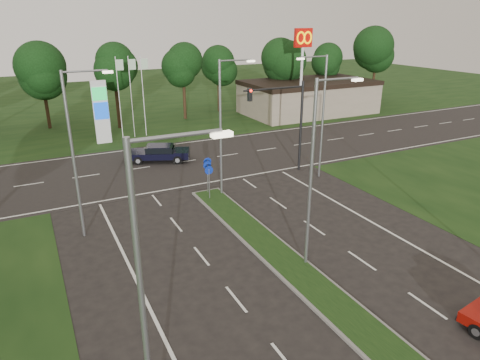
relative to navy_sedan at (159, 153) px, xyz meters
name	(u,v)px	position (x,y,z in m)	size (l,w,h in m)	color
ground	(381,348)	(0.85, -25.12, -0.74)	(160.00, 160.00, 0.00)	black
verge_far	(105,103)	(0.85, 29.88, -0.74)	(160.00, 50.00, 0.02)	black
cross_road	(174,163)	(0.85, -1.12, -0.74)	(160.00, 12.00, 0.02)	black
median_kerb	(316,289)	(0.85, -21.12, -0.68)	(2.00, 26.00, 0.12)	slate
commercial_building	(308,97)	(22.85, 10.88, 1.26)	(16.00, 9.00, 4.00)	gray
streetlight_median_near	(315,166)	(1.85, -19.12, 4.33)	(2.53, 0.22, 9.00)	gray
streetlight_median_far	(223,122)	(1.85, -9.12, 4.33)	(2.53, 0.22, 9.00)	gray
streetlight_left_near	(149,292)	(-7.45, -25.12, 4.33)	(2.53, 0.22, 9.00)	gray
streetlight_left_far	(76,148)	(-7.45, -11.12, 4.33)	(2.53, 0.22, 9.00)	gray
streetlight_right_far	(321,111)	(9.65, -9.12, 4.33)	(2.53, 0.22, 9.00)	gray
traffic_signal	(287,114)	(8.03, -7.13, 3.91)	(5.10, 0.42, 7.00)	black
median_signs	(208,171)	(0.85, -8.72, 0.97)	(1.16, 1.76, 2.38)	gray
gas_pylon	(103,110)	(-2.94, 7.93, 2.45)	(5.80, 1.26, 8.00)	silver
mcdonalds_sign	(303,51)	(18.85, 6.85, 7.24)	(2.20, 0.47, 10.40)	silver
treeline_far	(125,63)	(0.95, 14.81, 6.09)	(6.00, 6.00, 9.90)	black
navy_sedan	(159,153)	(0.00, 0.00, 0.00)	(5.44, 3.87, 1.39)	black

